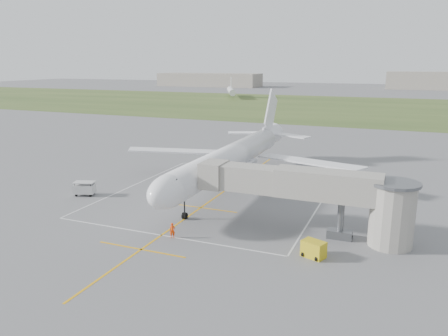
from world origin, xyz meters
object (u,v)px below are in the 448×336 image
at_px(airliner, 231,158).
at_px(gpu_unit, 314,249).
at_px(ramp_worker_nose, 172,230).
at_px(ramp_worker_wing, 215,176).
at_px(baggage_cart, 85,188).
at_px(jet_bridge, 320,193).

bearing_deg(airliner, gpu_unit, -50.70).
height_order(ramp_worker_nose, ramp_worker_wing, ramp_worker_wing).
bearing_deg(ramp_worker_wing, airliner, -163.62).
bearing_deg(airliner, baggage_cart, -145.37).
xyz_separation_m(airliner, gpu_unit, (16.31, -19.92, -3.59)).
bearing_deg(ramp_worker_wing, gpu_unit, 171.26).
bearing_deg(ramp_worker_nose, airliner, 71.63).
xyz_separation_m(airliner, baggage_cart, (-17.45, -12.05, -3.39)).
xyz_separation_m(ramp_worker_nose, ramp_worker_wing, (-4.73, 22.24, 0.13)).
height_order(airliner, gpu_unit, airliner).
height_order(jet_bridge, baggage_cart, jet_bridge).
xyz_separation_m(airliner, ramp_worker_wing, (-3.26, 1.33, -3.43)).
height_order(airliner, ramp_worker_wing, airliner).
distance_m(jet_bridge, gpu_unit, 6.94).
height_order(jet_bridge, ramp_worker_nose, jet_bridge).
distance_m(baggage_cart, ramp_worker_nose, 20.89).
relative_size(baggage_cart, ramp_worker_wing, 1.66).
relative_size(jet_bridge, ramp_worker_nose, 14.10).
relative_size(baggage_cart, ramp_worker_nose, 1.93).
bearing_deg(airliner, jet_bridge, -42.19).
xyz_separation_m(jet_bridge, ramp_worker_nose, (-14.26, -6.66, -3.91)).
relative_size(jet_bridge, ramp_worker_wing, 12.13).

